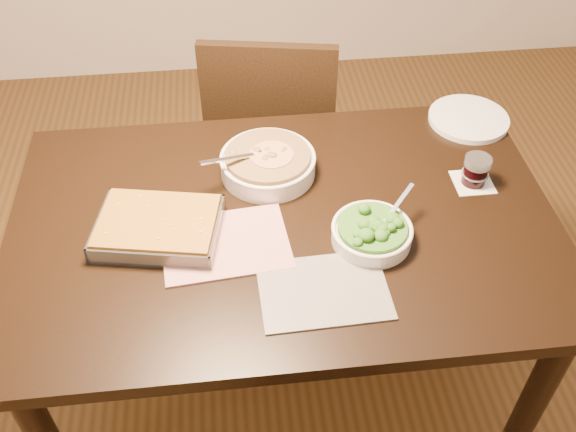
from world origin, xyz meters
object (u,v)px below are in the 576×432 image
object	(u,v)px
chair_far	(273,132)
table	(284,245)
broccoli_bowl	(372,232)
dinner_plate	(469,119)
wine_tumbler	(476,170)
baking_dish	(158,227)
stew_bowl	(268,163)

from	to	relation	value
chair_far	table	bearing A→B (deg)	97.81
broccoli_bowl	dinner_plate	xyz separation A→B (m)	(0.39, 0.46, -0.02)
broccoli_bowl	dinner_plate	distance (m)	0.60
dinner_plate	chair_far	size ratio (longest dim) A/B	0.26
wine_tumbler	dinner_plate	size ratio (longest dim) A/B	0.34
table	baking_dish	world-z (taller)	baking_dish
stew_bowl	dinner_plate	bearing A→B (deg)	15.57
broccoli_bowl	chair_far	size ratio (longest dim) A/B	0.22
wine_tumbler	chair_far	bearing A→B (deg)	129.38
table	broccoli_bowl	xyz separation A→B (m)	(0.21, -0.10, 0.12)
stew_bowl	table	bearing A→B (deg)	-82.70
chair_far	broccoli_bowl	bearing A→B (deg)	113.04
table	wine_tumbler	world-z (taller)	wine_tumbler
stew_bowl	dinner_plate	distance (m)	0.65
chair_far	wine_tumbler	bearing A→B (deg)	139.79
stew_bowl	baking_dish	size ratio (longest dim) A/B	0.82
stew_bowl	dinner_plate	xyz separation A→B (m)	(0.62, 0.17, -0.03)
broccoli_bowl	baking_dish	distance (m)	0.53
table	wine_tumbler	bearing A→B (deg)	9.07
wine_tumbler	chair_far	size ratio (longest dim) A/B	0.09
stew_bowl	chair_far	world-z (taller)	chair_far
baking_dish	dinner_plate	world-z (taller)	baking_dish
table	baking_dish	bearing A→B (deg)	-176.25
table	stew_bowl	xyz separation A→B (m)	(-0.02, 0.19, 0.13)
baking_dish	dinner_plate	bearing A→B (deg)	33.63
stew_bowl	broccoli_bowl	distance (m)	0.36
baking_dish	dinner_plate	size ratio (longest dim) A/B	1.40
stew_bowl	broccoli_bowl	bearing A→B (deg)	-50.92
table	broccoli_bowl	bearing A→B (deg)	-25.20
wine_tumbler	chair_far	xyz separation A→B (m)	(-0.49, 0.60, -0.28)
wine_tumbler	dinner_plate	distance (m)	0.29
baking_dish	chair_far	xyz separation A→B (m)	(0.35, 0.71, -0.26)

